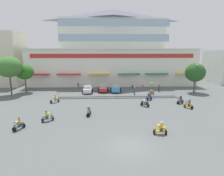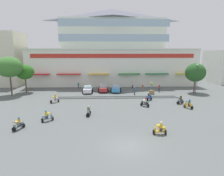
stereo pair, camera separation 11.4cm
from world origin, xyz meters
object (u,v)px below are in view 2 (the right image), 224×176
at_px(plaza_tree_1, 195,73).
at_px(parked_car_1, 103,88).
at_px(pedestrian_3, 159,87).
at_px(scooter_rider_5, 160,129).
at_px(parked_car_2, 116,88).
at_px(scooter_rider_9, 180,100).
at_px(scooter_rider_6, 55,99).
at_px(scooter_rider_4, 149,97).
at_px(pedestrian_4, 78,85).
at_px(streetlamp_near, 196,76).
at_px(plaza_tree_0, 9,67).
at_px(scooter_rider_1, 189,105).
at_px(pedestrian_0, 134,90).
at_px(scooter_rider_3, 47,117).
at_px(balloon_vendor_cart, 152,89).
at_px(parked_car_0, 88,89).
at_px(scooter_rider_8, 19,124).
at_px(scooter_rider_7, 88,111).
at_px(plaza_tree_2, 25,72).
at_px(pedestrian_2, 143,87).
at_px(pedestrian_1, 133,84).
at_px(scooter_rider_0, 145,103).

bearing_deg(plaza_tree_1, parked_car_1, 175.00).
bearing_deg(pedestrian_3, scooter_rider_5, -105.89).
xyz_separation_m(parked_car_2, scooter_rider_9, (10.43, -10.20, -0.11)).
bearing_deg(scooter_rider_6, pedestrian_3, 21.03).
bearing_deg(scooter_rider_4, scooter_rider_6, -177.14).
height_order(pedestrian_4, streetlamp_near, streetlamp_near).
bearing_deg(streetlamp_near, pedestrian_4, 164.77).
xyz_separation_m(plaza_tree_0, scooter_rider_1, (32.17, -10.57, -5.10)).
distance_m(parked_car_2, pedestrian_0, 4.77).
bearing_deg(parked_car_2, scooter_rider_6, -142.24).
xyz_separation_m(scooter_rider_3, balloon_vendor_cart, (17.28, 15.23, 0.34)).
height_order(plaza_tree_1, scooter_rider_1, plaza_tree_1).
distance_m(plaza_tree_1, streetlamp_near, 1.55).
bearing_deg(pedestrian_4, scooter_rider_5, -64.83).
bearing_deg(parked_car_0, scooter_rider_6, -122.80).
xyz_separation_m(plaza_tree_0, scooter_rider_8, (9.20, -17.73, -5.12)).
relative_size(scooter_rider_6, scooter_rider_7, 1.04).
distance_m(parked_car_1, scooter_rider_1, 18.72).
bearing_deg(parked_car_2, plaza_tree_2, 179.20).
distance_m(plaza_tree_1, scooter_rider_3, 31.36).
height_order(plaza_tree_1, parked_car_1, plaza_tree_1).
relative_size(scooter_rider_5, pedestrian_2, 0.93).
xyz_separation_m(plaza_tree_0, parked_car_2, (21.52, 2.38, -5.00)).
xyz_separation_m(parked_car_0, pedestrian_1, (10.41, 4.49, 0.18)).
bearing_deg(parked_car_0, parked_car_2, 7.66).
bearing_deg(scooter_rider_1, balloon_vendor_cart, 106.90).
height_order(scooter_rider_9, pedestrian_2, pedestrian_2).
bearing_deg(scooter_rider_5, scooter_rider_8, 173.00).
height_order(plaza_tree_0, parked_car_1, plaza_tree_0).
relative_size(plaza_tree_2, streetlamp_near, 0.96).
xyz_separation_m(plaza_tree_1, plaza_tree_2, (-36.51, 1.91, 0.04)).
bearing_deg(streetlamp_near, parked_car_0, 174.56).
xyz_separation_m(plaza_tree_1, scooter_rider_1, (-6.23, -11.32, -3.75)).
xyz_separation_m(scooter_rider_7, pedestrian_2, (10.80, 16.04, 0.27)).
bearing_deg(scooter_rider_4, streetlamp_near, 23.87).
bearing_deg(parked_car_2, pedestrian_3, -4.31).
height_order(parked_car_1, scooter_rider_3, parked_car_1).
bearing_deg(scooter_rider_1, parked_car_1, 135.86).
distance_m(plaza_tree_2, pedestrian_0, 23.81).
xyz_separation_m(pedestrian_3, balloon_vendor_cart, (-2.06, -1.69, -0.06)).
height_order(parked_car_0, scooter_rider_4, parked_car_0).
bearing_deg(plaza_tree_0, scooter_rider_3, -52.55).
relative_size(plaza_tree_2, parked_car_0, 1.45).
relative_size(plaza_tree_1, scooter_rider_4, 4.25).
height_order(scooter_rider_0, scooter_rider_4, scooter_rider_4).
relative_size(pedestrian_4, streetlamp_near, 0.25).
bearing_deg(parked_car_0, plaza_tree_2, 175.35).
relative_size(pedestrian_2, streetlamp_near, 0.25).
relative_size(scooter_rider_3, scooter_rider_6, 0.96).
distance_m(plaza_tree_0, pedestrian_4, 15.03).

